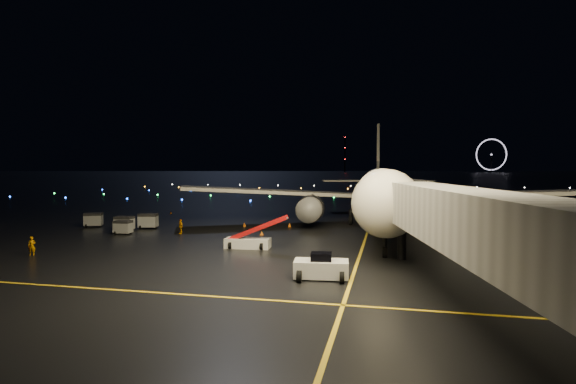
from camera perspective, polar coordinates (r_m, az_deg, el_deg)
name	(u,v)px	position (r m, az deg, el deg)	size (l,w,h in m)	color
ground	(369,178)	(334.80, 10.24, 1.76)	(2000.00, 2000.00, 0.00)	black
lane_centre	(366,237)	(50.04, 9.87, -5.64)	(0.25, 80.00, 0.02)	yellow
lane_cross	(75,287)	(32.08, -25.47, -10.85)	(60.00, 0.25, 0.02)	yellow
airliner	(380,166)	(62.19, 11.63, 3.22)	(54.85, 52.11, 15.54)	white
pushback_tug	(321,265)	(31.24, 4.24, -9.29)	(3.70, 1.94, 1.76)	silver
belt_loader	(248,232)	(42.61, -5.13, -5.11)	(6.18, 1.68, 3.00)	silver
crew_a	(32,246)	(44.94, -29.76, -5.95)	(0.60, 0.39, 1.65)	orange
crew_c	(181,226)	(52.95, -13.47, -4.28)	(1.00, 0.42, 1.71)	orange
safety_cone_0	(262,233)	(50.77, -3.36, -5.21)	(0.43, 0.43, 0.49)	orange
safety_cone_1	(290,225)	(57.41, 0.19, -4.21)	(0.48, 0.48, 0.54)	orange
safety_cone_2	(244,224)	(58.45, -5.56, -4.12)	(0.42, 0.42, 0.48)	orange
safety_cone_3	(171,213)	(75.94, -14.66, -2.54)	(0.43, 0.43, 0.48)	orange
ferris_wheel	(491,156)	(770.51, 24.42, 4.20)	(50.00, 4.00, 52.00)	black
radio_mast	(345,153)	(778.36, 7.24, 4.88)	(1.80, 1.80, 64.00)	black
taxiway_lights	(342,191)	(141.34, 6.84, 0.08)	(164.00, 92.00, 0.36)	black
baggage_cart_0	(123,227)	(54.57, -20.21, -4.24)	(1.84, 1.29, 1.57)	gray
baggage_cart_1	(148,221)	(58.73, -17.33, -3.54)	(2.19, 1.53, 1.86)	gray
baggage_cart_2	(124,224)	(57.52, -20.07, -3.78)	(2.05, 1.43, 1.74)	gray
baggage_cart_3	(93,220)	(62.71, -23.47, -3.27)	(2.11, 1.48, 1.80)	gray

